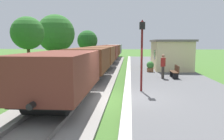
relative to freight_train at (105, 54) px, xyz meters
The scene contains 16 objects.
ground_plane 15.62m from the freight_train, 81.12° to the right, with size 160.00×160.00×0.00m, color #3D6628.
platform_slab 16.40m from the freight_train, 69.98° to the right, with size 6.00×60.00×0.25m, color #565659.
platform_edge_stripe 15.66m from the freight_train, 79.67° to the right, with size 0.36×60.00×0.01m, color silver.
track_ballast 15.42m from the freight_train, 90.00° to the right, with size 3.80×60.00×0.12m, color gray.
rail_near 15.43m from the freight_train, 87.32° to the right, with size 0.07×60.00×0.14m, color slate.
rail_far 15.43m from the freight_train, 92.68° to the right, with size 0.07×60.00×0.14m, color slate.
freight_train is the anchor object (origin of this frame).
station_hut 7.78m from the freight_train, 28.99° to the right, with size 3.50×5.80×2.78m.
bench_near_hut 11.33m from the freight_train, 56.96° to the right, with size 0.42×1.50×0.91m.
bench_down_platform 6.22m from the freight_train, ahead, with size 0.42×1.50×0.91m.
person_waiting 11.14m from the freight_train, 61.88° to the right, with size 0.38×0.45×1.71m.
potted_planter 7.86m from the freight_train, 53.31° to the right, with size 0.64×0.64×0.92m.
lamp_post_near 14.61m from the freight_train, 76.01° to the right, with size 0.28×0.28×3.70m.
tree_trackside_far 9.10m from the freight_train, 134.29° to the right, with size 2.92×2.92×5.07m.
tree_field_left 6.50m from the freight_train, behind, with size 4.51×4.51×6.11m.
tree_field_distant 10.42m from the freight_train, 111.90° to the left, with size 3.21×3.21×4.70m.
Camera 1 is at (0.50, -10.26, 2.80)m, focal length 35.63 mm.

